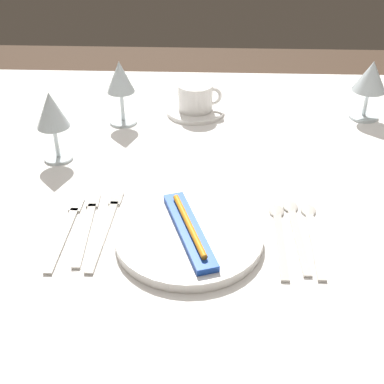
% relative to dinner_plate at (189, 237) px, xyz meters
% --- Properties ---
extents(dining_table, '(1.80, 1.11, 0.74)m').
position_rel_dinner_plate_xyz_m(dining_table, '(0.01, 0.23, -0.09)').
color(dining_table, white).
rests_on(dining_table, ground).
extents(dinner_plate, '(0.25, 0.25, 0.02)m').
position_rel_dinner_plate_xyz_m(dinner_plate, '(0.00, 0.00, 0.00)').
color(dinner_plate, white).
rests_on(dinner_plate, dining_table).
extents(toothbrush_package, '(0.10, 0.21, 0.02)m').
position_rel_dinner_plate_xyz_m(toothbrush_package, '(0.00, 0.00, 0.02)').
color(toothbrush_package, blue).
rests_on(toothbrush_package, dinner_plate).
extents(fork_outer, '(0.03, 0.23, 0.00)m').
position_rel_dinner_plate_xyz_m(fork_outer, '(-0.15, 0.03, -0.01)').
color(fork_outer, beige).
rests_on(fork_outer, dining_table).
extents(fork_inner, '(0.03, 0.21, 0.00)m').
position_rel_dinner_plate_xyz_m(fork_inner, '(-0.18, 0.04, -0.01)').
color(fork_inner, beige).
rests_on(fork_inner, dining_table).
extents(fork_salad, '(0.02, 0.21, 0.00)m').
position_rel_dinner_plate_xyz_m(fork_salad, '(-0.21, 0.02, -0.01)').
color(fork_salad, beige).
rests_on(fork_salad, dining_table).
extents(spoon_soup, '(0.03, 0.20, 0.01)m').
position_rel_dinner_plate_xyz_m(spoon_soup, '(0.15, 0.03, -0.01)').
color(spoon_soup, beige).
rests_on(spoon_soup, dining_table).
extents(spoon_dessert, '(0.03, 0.21, 0.01)m').
position_rel_dinner_plate_xyz_m(spoon_dessert, '(0.18, 0.05, -0.01)').
color(spoon_dessert, beige).
rests_on(spoon_dessert, dining_table).
extents(spoon_tea, '(0.03, 0.21, 0.01)m').
position_rel_dinner_plate_xyz_m(spoon_tea, '(0.21, 0.04, -0.01)').
color(spoon_tea, beige).
rests_on(spoon_tea, dining_table).
extents(saucer_left, '(0.14, 0.14, 0.01)m').
position_rel_dinner_plate_xyz_m(saucer_left, '(-0.01, 0.50, -0.00)').
color(saucer_left, white).
rests_on(saucer_left, dining_table).
extents(coffee_cup_left, '(0.11, 0.08, 0.06)m').
position_rel_dinner_plate_xyz_m(coffee_cup_left, '(-0.01, 0.50, 0.03)').
color(coffee_cup_left, white).
rests_on(coffee_cup_left, saucer_left).
extents(wine_glass_centre, '(0.07, 0.07, 0.15)m').
position_rel_dinner_plate_xyz_m(wine_glass_centre, '(-0.18, 0.44, 0.10)').
color(wine_glass_centre, silver).
rests_on(wine_glass_centre, dining_table).
extents(wine_glass_left, '(0.07, 0.07, 0.15)m').
position_rel_dinner_plate_xyz_m(wine_glass_left, '(-0.29, 0.27, 0.10)').
color(wine_glass_left, silver).
rests_on(wine_glass_left, dining_table).
extents(wine_glass_right, '(0.08, 0.08, 0.14)m').
position_rel_dinner_plate_xyz_m(wine_glass_right, '(0.40, 0.50, 0.09)').
color(wine_glass_right, silver).
rests_on(wine_glass_right, dining_table).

